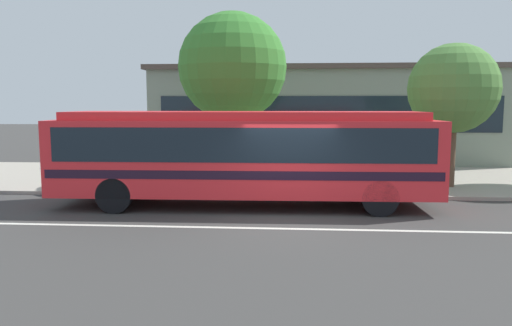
% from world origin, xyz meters
% --- Properties ---
extents(ground_plane, '(120.00, 120.00, 0.00)m').
position_xyz_m(ground_plane, '(0.00, 0.00, 0.00)').
color(ground_plane, '#3C3A38').
extents(sidewalk_slab, '(60.00, 8.00, 0.12)m').
position_xyz_m(sidewalk_slab, '(0.00, 7.17, 0.06)').
color(sidewalk_slab, '#A49A8C').
rests_on(sidewalk_slab, ground_plane).
extents(lane_stripe_center, '(56.00, 0.16, 0.01)m').
position_xyz_m(lane_stripe_center, '(0.00, -0.80, 0.00)').
color(lane_stripe_center, silver).
rests_on(lane_stripe_center, ground_plane).
extents(transit_bus, '(11.19, 2.78, 2.82)m').
position_xyz_m(transit_bus, '(-1.34, 1.82, 1.64)').
color(transit_bus, red).
rests_on(transit_bus, ground_plane).
extents(pedestrian_waiting_near_sign, '(0.42, 0.42, 1.68)m').
position_xyz_m(pedestrian_waiting_near_sign, '(-6.04, 4.10, 1.10)').
color(pedestrian_waiting_near_sign, '#6E6D56').
rests_on(pedestrian_waiting_near_sign, sidewalk_slab).
extents(pedestrian_walking_along_curb, '(0.45, 0.45, 1.65)m').
position_xyz_m(pedestrian_walking_along_curb, '(-2.05, 4.73, 1.08)').
color(pedestrian_walking_along_curb, '#393E44').
rests_on(pedestrian_walking_along_curb, sidewalk_slab).
extents(pedestrian_standing_by_tree, '(0.40, 0.40, 1.64)m').
position_xyz_m(pedestrian_standing_by_tree, '(-5.16, 4.18, 1.07)').
color(pedestrian_standing_by_tree, '#7D6F56').
rests_on(pedestrian_standing_by_tree, sidewalk_slab).
extents(bus_stop_sign, '(0.15, 0.44, 2.62)m').
position_xyz_m(bus_stop_sign, '(2.47, 3.78, 1.80)').
color(bus_stop_sign, gray).
rests_on(bus_stop_sign, sidewalk_slab).
extents(street_tree_near_stop, '(4.10, 4.10, 6.37)m').
position_xyz_m(street_tree_near_stop, '(-2.22, 6.23, 4.42)').
color(street_tree_near_stop, brown).
rests_on(street_tree_near_stop, sidewalk_slab).
extents(street_tree_mid_block, '(3.11, 3.11, 5.02)m').
position_xyz_m(street_tree_mid_block, '(5.65, 5.18, 3.56)').
color(street_tree_mid_block, brown).
rests_on(street_tree_mid_block, sidewalk_slab).
extents(station_building, '(17.66, 8.74, 4.91)m').
position_xyz_m(station_building, '(1.73, 14.93, 2.46)').
color(station_building, gray).
rests_on(station_building, ground_plane).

